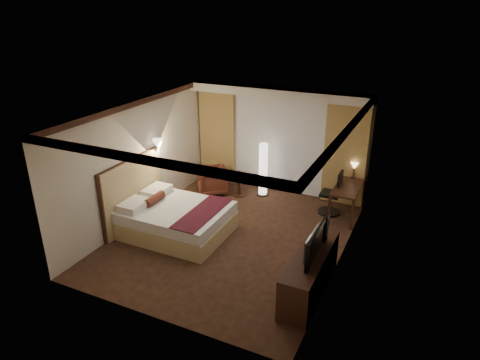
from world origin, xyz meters
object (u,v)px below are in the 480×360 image
at_px(armchair, 212,179).
at_px(side_table, 239,186).
at_px(floor_lamp, 263,170).
at_px(office_chair, 330,192).
at_px(bed, 177,220).
at_px(desk, 347,201).
at_px(television, 311,237).
at_px(dresser, 310,273).

distance_m(armchair, side_table, 0.73).
height_order(floor_lamp, office_chair, floor_lamp).
distance_m(bed, armchair, 2.19).
distance_m(desk, television, 3.16).
height_order(floor_lamp, television, floor_lamp).
bearing_deg(television, bed, 77.57).
height_order(desk, dresser, desk).
distance_m(side_table, dresser, 4.10).
bearing_deg(desk, office_chair, -172.52).
relative_size(armchair, office_chair, 0.69).
relative_size(bed, armchair, 2.91).
xyz_separation_m(office_chair, television, (0.40, -3.04, 0.54)).
bearing_deg(bed, armchair, 98.82).
xyz_separation_m(bed, side_table, (0.37, 2.30, -0.05)).
relative_size(floor_lamp, office_chair, 1.31).
bearing_deg(desk, floor_lamp, 174.23).
distance_m(side_table, television, 4.16).
bearing_deg(office_chair, dresser, -82.24).
xyz_separation_m(bed, dresser, (3.13, -0.74, 0.06)).
height_order(armchair, dresser, dresser).
distance_m(bed, dresser, 3.22).
height_order(bed, side_table, bed).
bearing_deg(bed, television, -13.36).
bearing_deg(dresser, floor_lamp, 123.88).
bearing_deg(side_table, television, -48.11).
bearing_deg(side_table, armchair, -168.73).
bearing_deg(dresser, armchair, 140.11).
relative_size(bed, side_table, 4.01).
height_order(desk, office_chair, office_chair).
xyz_separation_m(side_table, floor_lamp, (0.54, 0.27, 0.43)).
xyz_separation_m(armchair, office_chair, (3.03, 0.14, 0.17)).
relative_size(side_table, office_chair, 0.50).
distance_m(floor_lamp, desk, 2.20).
bearing_deg(dresser, television, 180.00).
bearing_deg(office_chair, desk, 7.17).
bearing_deg(side_table, office_chair, -0.04).
bearing_deg(armchair, office_chair, 55.68).
xyz_separation_m(bed, desk, (3.08, 2.35, 0.06)).
distance_m(desk, dresser, 3.09).
bearing_deg(floor_lamp, dresser, -56.12).
relative_size(floor_lamp, television, 1.23).
bearing_deg(television, armchair, 50.79).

